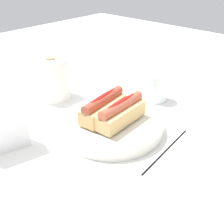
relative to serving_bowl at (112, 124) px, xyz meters
The scene contains 8 objects.
ground_plane 0.02m from the serving_bowl, 140.72° to the right, with size 2.40×2.40×0.00m, color white.
serving_bowl is the anchor object (origin of this frame).
hotdog_front 0.05m from the serving_bowl, 80.62° to the right, with size 0.15×0.06×0.06m.
hotdog_back 0.05m from the serving_bowl, 99.38° to the left, with size 0.16×0.07×0.06m.
water_glass 0.23m from the serving_bowl, ahead, with size 0.07×0.07×0.09m.
paper_towel_roll 0.28m from the serving_bowl, 85.62° to the left, with size 0.11×0.11×0.13m.
napkin_box 0.27m from the serving_bowl, 149.37° to the left, with size 0.11×0.04×0.15m, color white.
chopstick_near 0.16m from the serving_bowl, 82.76° to the right, with size 0.01×0.01×0.22m, color black.
Camera 1 is at (-0.47, -0.43, 0.42)m, focal length 45.91 mm.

